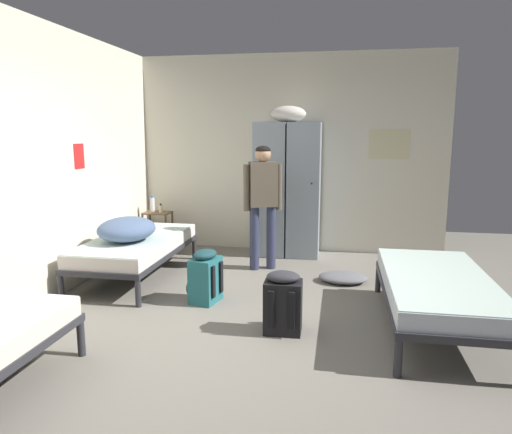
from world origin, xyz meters
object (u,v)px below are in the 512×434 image
bed_right (437,287)px  lotion_bottle (161,209)px  water_bottle (152,204)px  shelf_unit (158,227)px  person_traveler (263,196)px  backpack_black (283,303)px  locker_bank (287,187)px  bedding_heap (127,229)px  backpack_teal (205,277)px  bed_left_rear (136,246)px  clothes_pile_grey (343,277)px

bed_right → lotion_bottle: 4.07m
bed_right → water_bottle: bearing=147.4°
shelf_unit → person_traveler: bearing=-22.1°
water_bottle → backpack_black: 3.43m
lotion_bottle → backpack_black: 3.28m
locker_bank → bedding_heap: (-1.66, -1.58, -0.34)m
person_traveler → water_bottle: size_ratio=6.53×
backpack_black → backpack_teal: bearing=145.9°
locker_bank → bed_right: locker_bank is taller
bedding_heap → water_bottle: (-0.31, 1.50, 0.05)m
water_bottle → backpack_teal: size_ratio=0.43×
lotion_bottle → backpack_black: size_ratio=0.24×
locker_bank → lotion_bottle: size_ratio=15.50×
lotion_bottle → backpack_teal: bearing=-57.7°
water_bottle → lotion_bottle: bearing=-21.8°
locker_bank → person_traveler: bearing=-105.6°
lotion_bottle → backpack_black: (2.09, -2.51, -0.37)m
bed_left_rear → bedding_heap: 0.31m
lotion_bottle → clothes_pile_grey: (2.61, -1.01, -0.57)m
bed_right → lotion_bottle: lotion_bottle is taller
locker_bank → bed_left_rear: locker_bank is taller
bed_left_rear → bedding_heap: bearing=-97.5°
locker_bank → bedding_heap: size_ratio=2.81×
backpack_black → clothes_pile_grey: backpack_black is taller
bed_left_rear → shelf_unit: bearing=100.9°
shelf_unit → lotion_bottle: 0.29m
person_traveler → shelf_unit: bearing=157.9°
locker_bank → backpack_teal: bearing=-106.6°
bedding_heap → person_traveler: bearing=28.9°
locker_bank → lotion_bottle: 1.86m
bedding_heap → person_traveler: 1.68m
shelf_unit → clothes_pile_grey: (2.68, -1.05, -0.29)m
backpack_teal → person_traveler: bearing=72.9°
bed_left_rear → backpack_black: backpack_black is taller
bed_right → bed_left_rear: 3.36m
locker_bank → bed_left_rear: bearing=-139.6°
bedding_heap → person_traveler: person_traveler is taller
bed_right → bedding_heap: (-3.25, 0.77, 0.24)m
shelf_unit → bed_right: 4.14m
shelf_unit → backpack_black: size_ratio=1.04×
person_traveler → clothes_pile_grey: person_traveler is taller
backpack_black → clothes_pile_grey: bearing=70.8°
backpack_teal → backpack_black: same height
locker_bank → backpack_teal: size_ratio=3.76×
water_bottle → backpack_teal: 2.43m
person_traveler → clothes_pile_grey: size_ratio=2.77×
lotion_bottle → person_traveler: bearing=-21.7°
shelf_unit → backpack_teal: 2.33m
locker_bank → person_traveler: size_ratio=1.33×
bed_left_rear → clothes_pile_grey: size_ratio=3.38×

